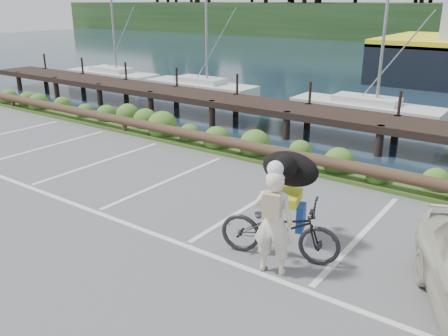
# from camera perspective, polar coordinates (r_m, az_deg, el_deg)

# --- Properties ---
(ground) EXTENTS (72.00, 72.00, 0.00)m
(ground) POSITION_cam_1_polar(r_m,az_deg,el_deg) (9.51, -3.19, -8.36)
(ground) COLOR #555557
(vegetation_strip) EXTENTS (34.00, 1.60, 0.10)m
(vegetation_strip) POSITION_cam_1_polar(r_m,az_deg,el_deg) (13.67, 10.87, 0.43)
(vegetation_strip) COLOR #3D5B21
(vegetation_strip) RESTS_ON ground
(log_rail) EXTENTS (32.00, 0.30, 0.60)m
(log_rail) POSITION_cam_1_polar(r_m,az_deg,el_deg) (13.09, 9.54, -0.59)
(log_rail) COLOR #443021
(log_rail) RESTS_ON ground
(bicycle) EXTENTS (2.32, 1.35, 1.15)m
(bicycle) POSITION_cam_1_polar(r_m,az_deg,el_deg) (8.63, 6.69, -7.26)
(bicycle) COLOR black
(bicycle) RESTS_ON ground
(cyclist) EXTENTS (0.78, 0.62, 1.87)m
(cyclist) POSITION_cam_1_polar(r_m,az_deg,el_deg) (8.02, 5.95, -6.53)
(cyclist) COLOR #ECE3C8
(cyclist) RESTS_ON ground
(dog) EXTENTS (0.85, 1.25, 0.66)m
(dog) POSITION_cam_1_polar(r_m,az_deg,el_deg) (8.91, 7.96, -0.09)
(dog) COLOR black
(dog) RESTS_ON bicycle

